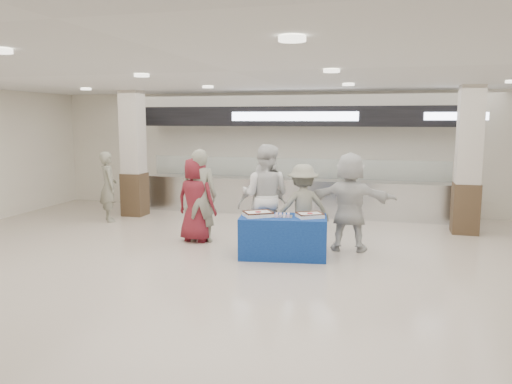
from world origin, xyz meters
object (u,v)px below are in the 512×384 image
(sheet_cake_left, at_px, (258,214))
(soldier_a, at_px, (200,196))
(civilian_maroon, at_px, (196,200))
(soldier_b, at_px, (303,207))
(chef_tall, at_px, (266,196))
(soldier_bg, at_px, (108,186))
(cupcake_tray, at_px, (282,215))
(chef_short, at_px, (262,206))
(civilian_white, at_px, (350,202))
(sheet_cake_right, at_px, (310,215))
(display_table, at_px, (283,237))

(sheet_cake_left, xyz_separation_m, soldier_a, (-1.43, 0.81, 0.15))
(civilian_maroon, relative_size, soldier_b, 1.05)
(chef_tall, bearing_deg, soldier_bg, -14.12)
(cupcake_tray, bearing_deg, soldier_bg, 156.23)
(sheet_cake_left, bearing_deg, soldier_a, 150.53)
(chef_short, xyz_separation_m, civilian_white, (1.67, 0.14, 0.13))
(civilian_white, bearing_deg, chef_tall, 4.09)
(sheet_cake_right, height_order, civilian_white, civilian_white)
(civilian_maroon, height_order, chef_tall, chef_tall)
(chef_tall, relative_size, soldier_b, 1.22)
(chef_tall, distance_m, soldier_bg, 4.54)
(soldier_bg, bearing_deg, cupcake_tray, -155.15)
(soldier_a, bearing_deg, sheet_cake_left, 140.89)
(civilian_white, bearing_deg, civilian_maroon, 0.40)
(cupcake_tray, xyz_separation_m, soldier_a, (-1.86, 0.74, 0.17))
(soldier_a, relative_size, chef_short, 1.17)
(civilian_maroon, relative_size, chef_tall, 0.86)
(sheet_cake_right, height_order, soldier_b, soldier_b)
(chef_short, relative_size, soldier_b, 0.99)
(chef_tall, distance_m, civilian_white, 1.61)
(sheet_cake_left, distance_m, civilian_white, 1.80)
(soldier_b, bearing_deg, civilian_maroon, -24.68)
(sheet_cake_right, distance_m, soldier_bg, 5.64)
(soldier_a, xyz_separation_m, chef_tall, (1.38, -0.06, 0.06))
(soldier_bg, bearing_deg, sheet_cake_right, -152.46)
(sheet_cake_left, bearing_deg, display_table, 13.30)
(sheet_cake_right, bearing_deg, soldier_a, 164.29)
(display_table, distance_m, soldier_bg, 5.24)
(sheet_cake_right, height_order, chef_short, chef_short)
(cupcake_tray, bearing_deg, sheet_cake_right, 9.06)
(display_table, bearing_deg, soldier_b, 61.00)
(soldier_bg, bearing_deg, chef_tall, -149.82)
(soldier_b, xyz_separation_m, civilian_white, (0.87, 0.14, 0.12))
(sheet_cake_left, height_order, sheet_cake_right, sheet_cake_left)
(soldier_a, height_order, civilian_white, soldier_a)
(display_table, relative_size, sheet_cake_left, 2.51)
(civilian_maroon, bearing_deg, sheet_cake_left, 160.27)
(cupcake_tray, distance_m, soldier_bg, 5.23)
(soldier_a, bearing_deg, civilian_maroon, -10.30)
(sheet_cake_left, bearing_deg, chef_tall, 93.72)
(display_table, height_order, soldier_a, soldier_a)
(cupcake_tray, distance_m, chef_short, 0.87)
(soldier_bg, bearing_deg, chef_short, -150.06)
(sheet_cake_right, relative_size, soldier_a, 0.29)
(civilian_maroon, relative_size, civilian_white, 0.92)
(display_table, xyz_separation_m, chef_short, (-0.55, 0.64, 0.44))
(display_table, distance_m, chef_short, 0.95)
(sheet_cake_right, bearing_deg, civilian_white, 49.11)
(civilian_white, bearing_deg, sheet_cake_left, 28.69)
(cupcake_tray, distance_m, civilian_maroon, 2.09)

